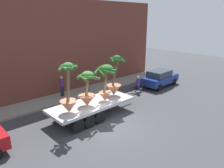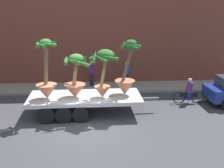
{
  "view_description": "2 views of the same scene",
  "coord_description": "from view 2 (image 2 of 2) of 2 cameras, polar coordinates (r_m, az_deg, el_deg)",
  "views": [
    {
      "loc": [
        -7.8,
        -8.83,
        6.39
      ],
      "look_at": [
        2.35,
        2.45,
        1.65
      ],
      "focal_mm": 34.13,
      "sensor_mm": 36.0,
      "label": 1
    },
    {
      "loc": [
        0.54,
        -11.88,
        5.77
      ],
      "look_at": [
        1.42,
        2.46,
        1.41
      ],
      "focal_mm": 44.41,
      "sensor_mm": 36.0,
      "label": 2
    }
  ],
  "objects": [
    {
      "name": "ground_plane",
      "position": [
        13.22,
        -5.57,
        -9.09
      ],
      "size": [
        60.0,
        60.0,
        0.0
      ],
      "primitive_type": "plane",
      "color": "#38383D"
    },
    {
      "name": "cyclist",
      "position": [
        16.61,
        15.56,
        -1.65
      ],
      "size": [
        1.84,
        0.36,
        1.54
      ],
      "color": "black",
      "rests_on": "ground"
    },
    {
      "name": "potted_palm_front",
      "position": [
        13.84,
        -1.69,
        2.97
      ],
      "size": [
        1.49,
        1.69,
        2.49
      ],
      "color": "#B26647",
      "rests_on": "flatbed_trailer"
    },
    {
      "name": "potted_palm_middle",
      "position": [
        14.12,
        -13.33,
        1.25
      ],
      "size": [
        1.21,
        1.18,
        3.03
      ],
      "color": "#C17251",
      "rests_on": "flatbed_trailer"
    },
    {
      "name": "pedestrian_near_gate",
      "position": [
        18.65,
        3.02,
        2.17
      ],
      "size": [
        0.36,
        0.36,
        1.71
      ],
      "color": "black",
      "rests_on": "sidewalk"
    },
    {
      "name": "potted_palm_extra",
      "position": [
        14.42,
        3.0,
        1.73
      ],
      "size": [
        1.4,
        1.2,
        2.9
      ],
      "color": "#B26647",
      "rests_on": "flatbed_trailer"
    },
    {
      "name": "potted_palm_rear",
      "position": [
        14.1,
        -7.55,
        0.99
      ],
      "size": [
        1.36,
        1.48,
        2.26
      ],
      "color": "#B26647",
      "rests_on": "flatbed_trailer"
    },
    {
      "name": "pedestrian_far_left",
      "position": [
        18.79,
        -4.25,
        2.26
      ],
      "size": [
        0.36,
        0.36,
        1.71
      ],
      "color": "black",
      "rests_on": "sidewalk"
    },
    {
      "name": "sidewalk",
      "position": [
        18.87,
        -4.98,
        -0.75
      ],
      "size": [
        24.0,
        2.2,
        0.15
      ],
      "primitive_type": "cube",
      "color": "gray",
      "rests_on": "ground"
    },
    {
      "name": "building_facade",
      "position": [
        19.77,
        -5.16,
        11.54
      ],
      "size": [
        24.0,
        1.2,
        7.91
      ],
      "primitive_type": "cube",
      "color": "brown",
      "rests_on": "ground"
    },
    {
      "name": "flatbed_trailer",
      "position": [
        14.6,
        -6.57,
        -3.29
      ],
      "size": [
        6.86,
        2.48,
        0.98
      ],
      "color": "#B7BABF",
      "rests_on": "ground"
    }
  ]
}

